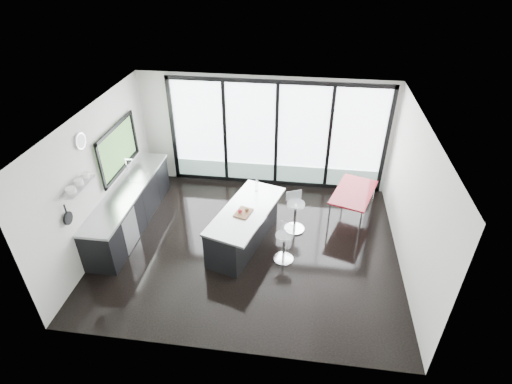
# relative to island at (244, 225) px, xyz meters

# --- Properties ---
(floor) EXTENTS (6.00, 5.00, 0.00)m
(floor) POSITION_rel_island_xyz_m (0.13, -0.11, -0.44)
(floor) COLOR black
(floor) RESTS_ON ground
(ceiling) EXTENTS (6.00, 5.00, 0.00)m
(ceiling) POSITION_rel_island_xyz_m (0.13, -0.11, 2.36)
(ceiling) COLOR white
(ceiling) RESTS_ON wall_back
(wall_back) EXTENTS (6.00, 0.09, 2.80)m
(wall_back) POSITION_rel_island_xyz_m (0.40, 2.35, 0.84)
(wall_back) COLOR beige
(wall_back) RESTS_ON ground
(wall_front) EXTENTS (6.00, 0.00, 2.80)m
(wall_front) POSITION_rel_island_xyz_m (0.13, -2.61, 0.96)
(wall_front) COLOR beige
(wall_front) RESTS_ON ground
(wall_left) EXTENTS (0.26, 5.00, 2.80)m
(wall_left) POSITION_rel_island_xyz_m (-2.84, 0.16, 1.13)
(wall_left) COLOR beige
(wall_left) RESTS_ON ground
(wall_right) EXTENTS (0.00, 5.00, 2.80)m
(wall_right) POSITION_rel_island_xyz_m (3.13, -0.11, 0.96)
(wall_right) COLOR beige
(wall_right) RESTS_ON ground
(counter_cabinets) EXTENTS (0.69, 3.24, 1.36)m
(counter_cabinets) POSITION_rel_island_xyz_m (-2.54, 0.28, 0.03)
(counter_cabinets) COLOR black
(counter_cabinets) RESTS_ON floor
(island) EXTENTS (1.44, 2.26, 1.11)m
(island) POSITION_rel_island_xyz_m (0.00, 0.00, 0.00)
(island) COLOR black
(island) RESTS_ON floor
(bar_stool_near) EXTENTS (0.51, 0.51, 0.63)m
(bar_stool_near) POSITION_rel_island_xyz_m (0.86, -0.42, -0.12)
(bar_stool_near) COLOR silver
(bar_stool_near) RESTS_ON floor
(bar_stool_far) EXTENTS (0.57, 0.57, 0.70)m
(bar_stool_far) POSITION_rel_island_xyz_m (1.03, 0.57, -0.09)
(bar_stool_far) COLOR silver
(bar_stool_far) RESTS_ON floor
(red_table) EXTENTS (1.15, 1.52, 0.72)m
(red_table) POSITION_rel_island_xyz_m (2.26, 1.15, -0.08)
(red_table) COLOR maroon
(red_table) RESTS_ON floor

